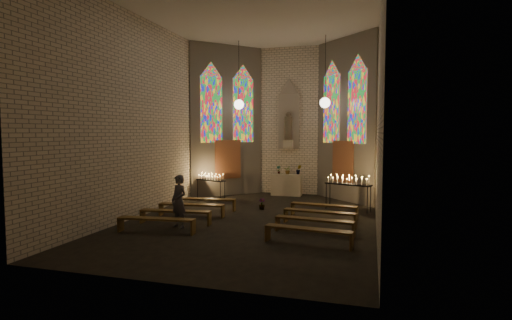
# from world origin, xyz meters

# --- Properties ---
(floor) EXTENTS (12.00, 12.00, 0.00)m
(floor) POSITION_xyz_m (0.00, 0.00, 0.00)
(floor) COLOR black
(floor) RESTS_ON ground
(room) EXTENTS (8.22, 12.43, 7.00)m
(room) POSITION_xyz_m (-0.00, 3.37, 3.72)
(room) COLOR beige
(room) RESTS_ON ground
(altar) EXTENTS (1.40, 0.60, 1.00)m
(altar) POSITION_xyz_m (0.00, 5.45, 0.50)
(altar) COLOR beige
(altar) RESTS_ON ground
(flower_vase_left) EXTENTS (0.23, 0.18, 0.39)m
(flower_vase_left) POSITION_xyz_m (-0.39, 5.49, 1.20)
(flower_vase_left) COLOR #4C723F
(flower_vase_left) RESTS_ON altar
(flower_vase_center) EXTENTS (0.38, 0.34, 0.38)m
(flower_vase_center) POSITION_xyz_m (0.05, 5.51, 1.19)
(flower_vase_center) COLOR #4C723F
(flower_vase_center) RESTS_ON altar
(flower_vase_right) EXTENTS (0.29, 0.26, 0.45)m
(flower_vase_right) POSITION_xyz_m (0.55, 5.54, 1.22)
(flower_vase_right) COLOR #4C723F
(flower_vase_right) RESTS_ON altar
(aisle_flower_pot) EXTENTS (0.24, 0.24, 0.42)m
(aisle_flower_pot) POSITION_xyz_m (-0.20, 1.78, 0.21)
(aisle_flower_pot) COLOR #4C723F
(aisle_flower_pot) RESTS_ON ground
(votive_stand_left) EXTENTS (1.51, 0.86, 1.09)m
(votive_stand_left) POSITION_xyz_m (-3.00, 3.43, 0.93)
(votive_stand_left) COLOR black
(votive_stand_left) RESTS_ON ground
(votive_stand_right) EXTENTS (1.79, 0.99, 1.29)m
(votive_stand_right) POSITION_xyz_m (2.99, 2.48, 1.10)
(votive_stand_right) COLOR black
(votive_stand_right) RESTS_ON ground
(pew_left_0) EXTENTS (2.35, 0.58, 0.45)m
(pew_left_0) POSITION_xyz_m (-2.25, 1.07, 0.36)
(pew_left_0) COLOR #4F3916
(pew_left_0) RESTS_ON ground
(pew_right_0) EXTENTS (2.35, 0.58, 0.45)m
(pew_right_0) POSITION_xyz_m (2.25, 1.07, 0.36)
(pew_right_0) COLOR #4F3916
(pew_right_0) RESTS_ON ground
(pew_left_1) EXTENTS (2.35, 0.58, 0.45)m
(pew_left_1) POSITION_xyz_m (-2.25, -0.13, 0.36)
(pew_left_1) COLOR #4F3916
(pew_left_1) RESTS_ON ground
(pew_right_1) EXTENTS (2.35, 0.58, 0.45)m
(pew_right_1) POSITION_xyz_m (2.25, -0.13, 0.36)
(pew_right_1) COLOR #4F3916
(pew_right_1) RESTS_ON ground
(pew_left_2) EXTENTS (2.35, 0.58, 0.45)m
(pew_left_2) POSITION_xyz_m (-2.25, -1.33, 0.36)
(pew_left_2) COLOR #4F3916
(pew_left_2) RESTS_ON ground
(pew_right_2) EXTENTS (2.35, 0.58, 0.45)m
(pew_right_2) POSITION_xyz_m (2.25, -1.33, 0.36)
(pew_right_2) COLOR #4F3916
(pew_right_2) RESTS_ON ground
(pew_left_3) EXTENTS (2.35, 0.58, 0.45)m
(pew_left_3) POSITION_xyz_m (-2.25, -2.53, 0.36)
(pew_left_3) COLOR #4F3916
(pew_left_3) RESTS_ON ground
(pew_right_3) EXTENTS (2.35, 0.58, 0.45)m
(pew_right_3) POSITION_xyz_m (2.25, -2.53, 0.36)
(pew_right_3) COLOR #4F3916
(pew_right_3) RESTS_ON ground
(visitor) EXTENTS (0.71, 0.61, 1.65)m
(visitor) POSITION_xyz_m (-1.93, -1.70, 0.82)
(visitor) COLOR #51505B
(visitor) RESTS_ON ground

